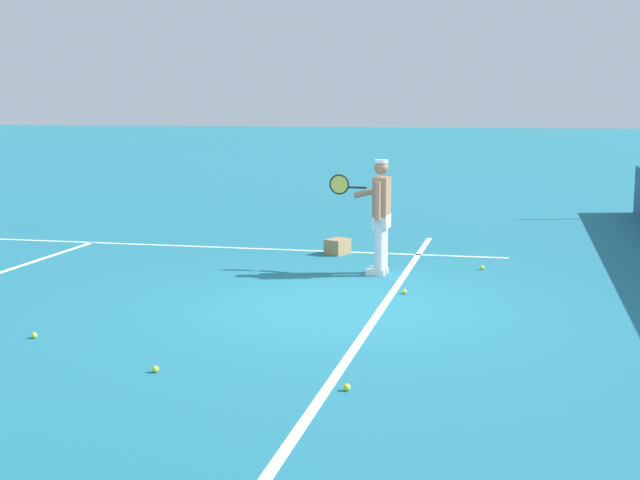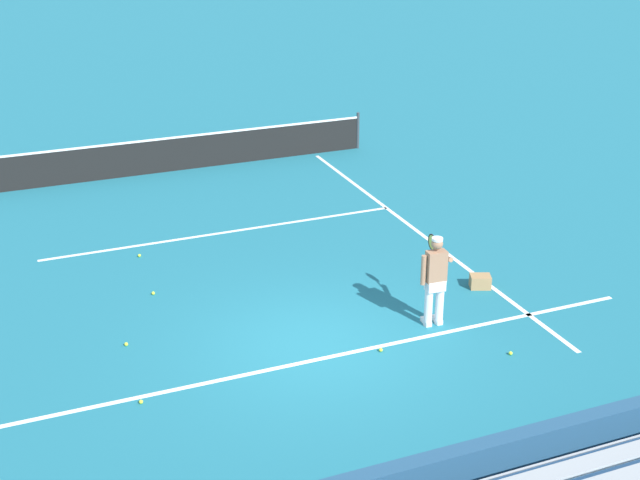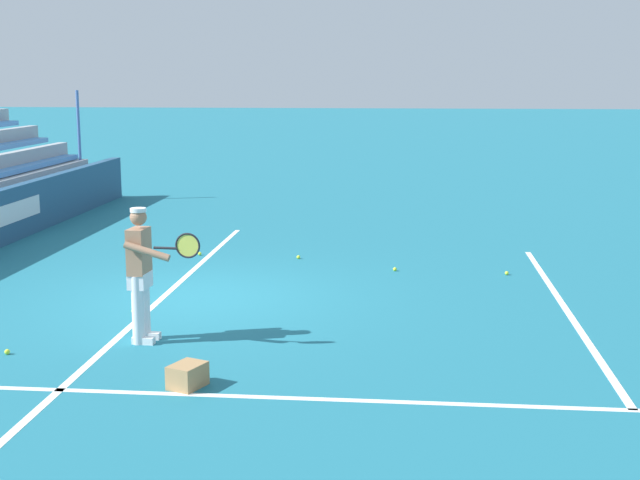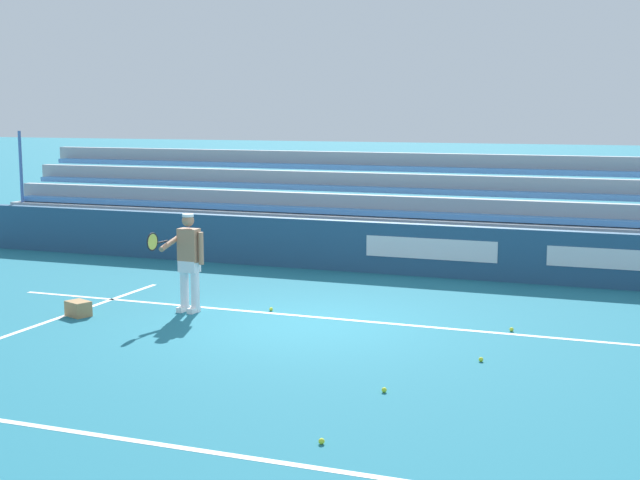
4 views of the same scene
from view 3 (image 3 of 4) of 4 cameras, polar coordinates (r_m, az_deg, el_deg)
The scene contains 12 objects.
ground_plane at distance 13.70m, azimuth -7.98°, elevation -3.68°, with size 160.00×160.00×0.00m, color #1E6B7F.
court_baseline_white at distance 13.83m, azimuth -10.00°, elevation -3.60°, with size 12.00×0.10×0.01m, color white.
court_sideline_white at distance 9.44m, azimuth 10.40°, elevation -10.34°, with size 0.10×12.00×0.01m, color white.
court_service_line_white at distance 13.52m, azimuth 15.37°, elevation -4.14°, with size 8.22×0.10×0.01m, color white.
tennis_player at distance 11.39m, azimuth -11.35°, elevation -2.07°, with size 0.61×0.98×1.71m.
ball_box_cardboard at distance 9.86m, azimuth -8.48°, elevation -8.58°, with size 0.40×0.30×0.26m, color #A87F51.
tennis_ball_far_left at distance 11.51m, azimuth -19.39°, elevation -6.77°, with size 0.07×0.07×0.07m, color #CCE533.
tennis_ball_far_right at distance 16.43m, azimuth -1.39°, elevation -1.10°, with size 0.07×0.07×0.07m, color #CCE533.
tennis_ball_midcourt at distance 16.89m, azimuth -7.70°, elevation -0.87°, with size 0.07×0.07×0.07m, color #CCE533.
tennis_ball_on_baseline at distance 12.98m, azimuth -11.85°, elevation -4.47°, with size 0.07×0.07×0.07m, color #CCE533.
tennis_ball_stray_back at distance 15.45m, azimuth 4.81°, elevation -1.88°, with size 0.07×0.07×0.07m, color #CCE533.
tennis_ball_near_player at distance 15.42m, azimuth 11.87°, elevation -2.09°, with size 0.07×0.07×0.07m, color #CCE533.
Camera 3 is at (12.90, 3.19, 3.33)m, focal length 50.00 mm.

